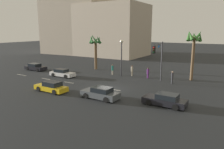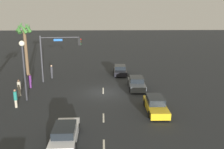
% 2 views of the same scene
% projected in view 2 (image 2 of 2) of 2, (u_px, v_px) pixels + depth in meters
% --- Properties ---
extents(ground_plane, '(220.00, 220.00, 0.00)m').
position_uv_depth(ground_plane, '(103.00, 92.00, 27.62)').
color(ground_plane, '#232628').
extents(lane_stripe_1, '(2.12, 0.14, 0.01)m').
position_uv_depth(lane_stripe_1, '(104.00, 148.00, 16.15)').
color(lane_stripe_1, silver).
rests_on(lane_stripe_1, ground_plane).
extents(lane_stripe_2, '(1.84, 0.14, 0.01)m').
position_uv_depth(lane_stripe_2, '(104.00, 118.00, 20.79)').
color(lane_stripe_2, silver).
rests_on(lane_stripe_2, ground_plane).
extents(lane_stripe_3, '(2.39, 0.14, 0.01)m').
position_uv_depth(lane_stripe_3, '(103.00, 91.00, 28.17)').
color(lane_stripe_3, silver).
rests_on(lane_stripe_3, ground_plane).
extents(car_0, '(4.51, 1.82, 1.29)m').
position_uv_depth(car_0, '(65.00, 134.00, 16.78)').
color(car_0, silver).
rests_on(car_0, ground_plane).
extents(car_1, '(4.58, 2.04, 1.31)m').
position_uv_depth(car_1, '(120.00, 70.00, 35.78)').
color(car_1, black).
rests_on(car_1, ground_plane).
extents(car_2, '(4.68, 1.88, 1.35)m').
position_uv_depth(car_2, '(156.00, 105.00, 22.08)').
color(car_2, gold).
rests_on(car_2, ground_plane).
extents(car_4, '(4.62, 2.06, 1.36)m').
position_uv_depth(car_4, '(136.00, 83.00, 28.90)').
color(car_4, '#474C51').
rests_on(car_4, ground_plane).
extents(traffic_signal, '(0.73, 5.27, 6.09)m').
position_uv_depth(traffic_signal, '(55.00, 51.00, 31.00)').
color(traffic_signal, '#38383D').
rests_on(traffic_signal, ground_plane).
extents(streetlamp, '(0.56, 0.56, 6.21)m').
position_uv_depth(streetlamp, '(23.00, 59.00, 23.99)').
color(streetlamp, '#2D2D33').
rests_on(streetlamp, ground_plane).
extents(pedestrian_0, '(0.52, 0.52, 1.76)m').
position_uv_depth(pedestrian_0, '(30.00, 80.00, 29.11)').
color(pedestrian_0, '#59266B').
rests_on(pedestrian_0, ground_plane).
extents(pedestrian_1, '(0.41, 0.41, 1.83)m').
position_uv_depth(pedestrian_1, '(15.00, 98.00, 22.88)').
color(pedestrian_1, '#B2A58C').
rests_on(pedestrian_1, ground_plane).
extents(pedestrian_2, '(0.42, 0.42, 1.88)m').
position_uv_depth(pedestrian_2, '(52.00, 71.00, 33.46)').
color(pedestrian_2, '#333338').
rests_on(pedestrian_2, ground_plane).
extents(pedestrian_3, '(0.50, 0.50, 1.85)m').
position_uv_depth(pedestrian_3, '(19.00, 87.00, 26.16)').
color(pedestrian_3, '#B2A58C').
rests_on(pedestrian_3, ground_plane).
extents(palm_tree_0, '(2.40, 2.53, 7.83)m').
position_uv_depth(palm_tree_0, '(25.00, 36.00, 34.06)').
color(palm_tree_0, brown).
rests_on(palm_tree_0, ground_plane).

